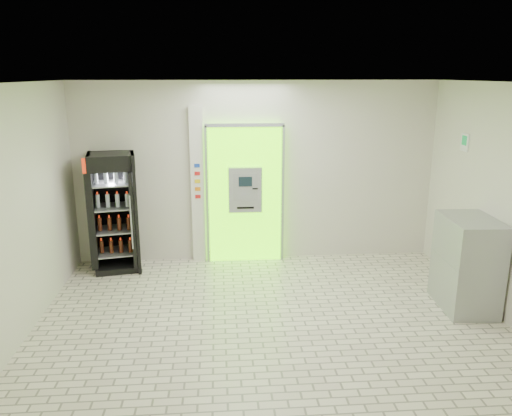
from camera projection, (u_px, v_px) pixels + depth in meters
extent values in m
plane|color=beige|center=(272.00, 327.00, 6.30)|extent=(6.00, 6.00, 0.00)
plane|color=beige|center=(256.00, 173.00, 8.32)|extent=(6.00, 0.00, 6.00)
plane|color=beige|center=(311.00, 309.00, 3.51)|extent=(6.00, 0.00, 6.00)
plane|color=beige|center=(12.00, 218.00, 5.69)|extent=(0.00, 5.00, 5.00)
plane|color=white|center=(274.00, 83.00, 5.52)|extent=(6.00, 6.00, 0.00)
cube|color=#5AF100|center=(245.00, 194.00, 8.33)|extent=(1.20, 0.12, 2.30)
cube|color=gray|center=(245.00, 125.00, 7.96)|extent=(1.28, 0.04, 0.06)
cube|color=gray|center=(207.00, 196.00, 8.22)|extent=(0.04, 0.04, 2.30)
cube|color=gray|center=(283.00, 194.00, 8.31)|extent=(0.04, 0.04, 2.30)
cube|color=black|center=(251.00, 232.00, 8.45)|extent=(0.62, 0.01, 0.67)
cube|color=black|center=(224.00, 145.00, 8.04)|extent=(0.22, 0.01, 0.18)
cube|color=#989B9F|center=(245.00, 190.00, 8.20)|extent=(0.55, 0.12, 0.75)
cube|color=black|center=(245.00, 182.00, 8.10)|extent=(0.22, 0.01, 0.16)
cube|color=gray|center=(245.00, 198.00, 8.17)|extent=(0.16, 0.01, 0.12)
cube|color=black|center=(255.00, 189.00, 8.14)|extent=(0.09, 0.01, 0.02)
cube|color=black|center=(246.00, 208.00, 8.21)|extent=(0.28, 0.01, 0.03)
cube|color=silver|center=(198.00, 186.00, 8.25)|extent=(0.22, 0.10, 2.60)
cube|color=#193FB2|center=(197.00, 166.00, 8.11)|extent=(0.09, 0.01, 0.06)
cube|color=red|center=(197.00, 173.00, 8.14)|extent=(0.09, 0.01, 0.06)
cube|color=yellow|center=(197.00, 181.00, 8.18)|extent=(0.09, 0.01, 0.06)
cube|color=orange|center=(198.00, 189.00, 8.21)|extent=(0.09, 0.01, 0.06)
cube|color=red|center=(198.00, 197.00, 8.24)|extent=(0.09, 0.01, 0.06)
cube|color=black|center=(115.00, 212.00, 7.97)|extent=(0.82, 0.77, 1.90)
cube|color=black|center=(118.00, 208.00, 8.26)|extent=(0.71, 0.18, 1.90)
cube|color=red|center=(106.00, 165.00, 7.45)|extent=(0.69, 0.14, 0.23)
cube|color=white|center=(106.00, 165.00, 7.44)|extent=(0.39, 0.08, 0.07)
cube|color=black|center=(119.00, 265.00, 8.21)|extent=(0.82, 0.77, 0.10)
cylinder|color=gray|center=(131.00, 223.00, 7.69)|extent=(0.03, 0.03, 0.86)
cube|color=gray|center=(118.00, 252.00, 8.15)|extent=(0.69, 0.65, 0.02)
cube|color=gray|center=(116.00, 229.00, 8.05)|extent=(0.69, 0.65, 0.02)
cube|color=gray|center=(114.00, 207.00, 7.95)|extent=(0.69, 0.65, 0.02)
cube|color=gray|center=(113.00, 183.00, 7.85)|extent=(0.69, 0.65, 0.02)
cube|color=#989B9F|center=(467.00, 264.00, 6.69)|extent=(0.68, 0.98, 1.26)
cube|color=gray|center=(445.00, 260.00, 6.65)|extent=(0.05, 0.93, 0.01)
cube|color=white|center=(465.00, 142.00, 7.32)|extent=(0.02, 0.22, 0.26)
cube|color=#0C8B3F|center=(464.00, 140.00, 7.31)|extent=(0.00, 0.14, 0.14)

